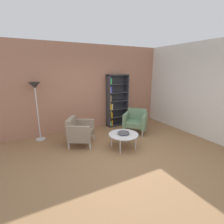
% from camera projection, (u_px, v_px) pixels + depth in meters
% --- Properties ---
extents(ground_plane, '(8.32, 8.32, 0.00)m').
position_uv_depth(ground_plane, '(124.00, 158.00, 4.07)').
color(ground_plane, olive).
extents(brick_back_panel, '(6.40, 0.12, 2.90)m').
position_uv_depth(brick_back_panel, '(88.00, 88.00, 5.81)').
color(brick_back_panel, '#A87056').
rests_on(brick_back_panel, ground_plane).
extents(plaster_right_partition, '(0.12, 5.20, 2.90)m').
position_uv_depth(plaster_right_partition, '(189.00, 89.00, 5.50)').
color(plaster_right_partition, silver).
rests_on(plaster_right_partition, ground_plane).
extents(bookshelf_tall, '(0.80, 0.30, 1.90)m').
position_uv_depth(bookshelf_tall, '(116.00, 101.00, 6.22)').
color(bookshelf_tall, '#333338').
rests_on(bookshelf_tall, ground_plane).
extents(coffee_table_low, '(0.80, 0.80, 0.40)m').
position_uv_depth(coffee_table_low, '(123.00, 135.00, 4.51)').
color(coffee_table_low, silver).
rests_on(coffee_table_low, ground_plane).
extents(decorative_bowl, '(0.32, 0.32, 0.05)m').
position_uv_depth(decorative_bowl, '(124.00, 133.00, 4.50)').
color(decorative_bowl, '#4C4C51').
rests_on(decorative_bowl, coffee_table_low).
extents(armchair_corner_red, '(0.92, 0.94, 0.78)m').
position_uv_depth(armchair_corner_red, '(79.00, 131.00, 4.70)').
color(armchair_corner_red, gray).
rests_on(armchair_corner_red, ground_plane).
extents(armchair_by_bookshelf, '(0.95, 0.95, 0.78)m').
position_uv_depth(armchair_by_bookshelf, '(136.00, 121.00, 5.63)').
color(armchair_by_bookshelf, slate).
rests_on(armchair_by_bookshelf, ground_plane).
extents(floor_lamp_torchiere, '(0.32, 0.32, 1.74)m').
position_uv_depth(floor_lamp_torchiere, '(35.00, 92.00, 4.78)').
color(floor_lamp_torchiere, silver).
rests_on(floor_lamp_torchiere, ground_plane).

